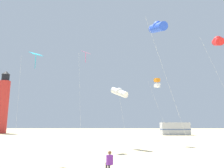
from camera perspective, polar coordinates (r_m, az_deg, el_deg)
The scene contains 9 objects.
kite_flyer_standing at distance 12.31m, azimuth -0.77°, elevation -20.39°, with size 0.45×0.56×1.16m.
kite_box_orange at distance 27.90m, azimuth 12.29°, elevation 0.30°, with size 2.84×1.90×8.47m.
kite_diamond_cyan at distance 17.56m, azimuth -20.47°, elevation 6.81°, with size 1.97×1.97×8.27m.
kite_tube_blue at distance 17.58m, azimuth 12.46°, elevation 15.04°, with size 3.09×3.10×10.95m.
kite_tube_scarlet at distance 21.56m, azimuth 27.11°, elevation 10.41°, with size 3.13×3.38×10.72m.
kite_diamond_rainbow at distance 23.82m, azimuth -7.37°, elevation 7.60°, with size 1.43×1.43×10.80m.
kite_tube_white at distance 23.68m, azimuth 2.02°, elevation -2.23°, with size 2.11×2.38×6.87m.
lighthouse_distant at distance 63.01m, azimuth -27.79°, elevation -4.76°, with size 2.80×2.80×16.80m.
rv_van_silver at distance 50.38m, azimuth 16.94°, elevation -11.70°, with size 6.54×2.62×2.80m.
Camera 1 is at (0.18, -6.23, 2.69)m, focal length 33.22 mm.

